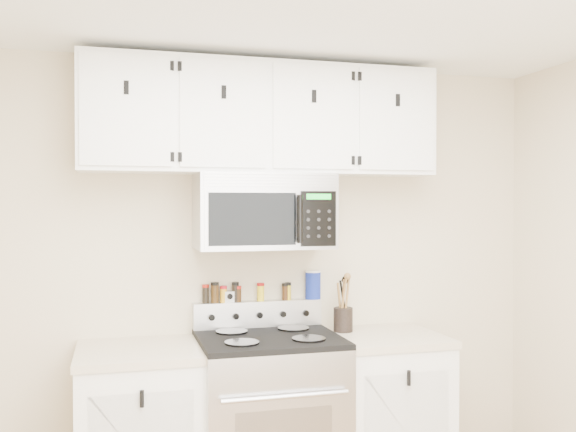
# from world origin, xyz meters

# --- Properties ---
(back_wall) EXTENTS (3.50, 0.01, 2.50)m
(back_wall) POSITION_xyz_m (0.00, 1.75, 1.25)
(back_wall) COLOR beige
(back_wall) RESTS_ON floor
(range) EXTENTS (0.76, 0.65, 1.10)m
(range) POSITION_xyz_m (0.00, 1.43, 0.49)
(range) COLOR #B7B7BA
(range) RESTS_ON floor
(base_cabinet_right) EXTENTS (0.64, 0.62, 0.92)m
(base_cabinet_right) POSITION_xyz_m (0.69, 1.45, 0.46)
(base_cabinet_right) COLOR white
(base_cabinet_right) RESTS_ON floor
(microwave) EXTENTS (0.76, 0.44, 0.42)m
(microwave) POSITION_xyz_m (0.00, 1.55, 1.63)
(microwave) COLOR #9E9EA3
(microwave) RESTS_ON back_wall
(upper_cabinets) EXTENTS (2.00, 0.35, 0.62)m
(upper_cabinets) POSITION_xyz_m (-0.00, 1.58, 2.15)
(upper_cabinets) COLOR white
(upper_cabinets) RESTS_ON back_wall
(utensil_crock) EXTENTS (0.11, 0.11, 0.33)m
(utensil_crock) POSITION_xyz_m (0.48, 1.58, 1.00)
(utensil_crock) COLOR black
(utensil_crock) RESTS_ON base_cabinet_right
(kitchen_timer) EXTENTS (0.06, 0.05, 0.06)m
(kitchen_timer) POSITION_xyz_m (-0.17, 1.71, 1.13)
(kitchen_timer) COLOR silver
(kitchen_timer) RESTS_ON range
(salt_canister) EXTENTS (0.09, 0.09, 0.17)m
(salt_canister) POSITION_xyz_m (0.34, 1.71, 1.19)
(salt_canister) COLOR navy
(salt_canister) RESTS_ON range
(spice_jar_0) EXTENTS (0.04, 0.04, 0.11)m
(spice_jar_0) POSITION_xyz_m (-0.31, 1.71, 1.15)
(spice_jar_0) COLOR black
(spice_jar_0) RESTS_ON range
(spice_jar_1) EXTENTS (0.05, 0.05, 0.12)m
(spice_jar_1) POSITION_xyz_m (-0.25, 1.71, 1.16)
(spice_jar_1) COLOR #3C260E
(spice_jar_1) RESTS_ON range
(spice_jar_2) EXTENTS (0.04, 0.04, 0.10)m
(spice_jar_2) POSITION_xyz_m (-0.20, 1.71, 1.15)
(spice_jar_2) COLOR gold
(spice_jar_2) RESTS_ON range
(spice_jar_3) EXTENTS (0.04, 0.04, 0.12)m
(spice_jar_3) POSITION_xyz_m (-0.13, 1.71, 1.16)
(spice_jar_3) COLOR black
(spice_jar_3) RESTS_ON range
(spice_jar_4) EXTENTS (0.04, 0.04, 0.09)m
(spice_jar_4) POSITION_xyz_m (-0.12, 1.71, 1.15)
(spice_jar_4) COLOR #38210D
(spice_jar_4) RESTS_ON range
(spice_jar_5) EXTENTS (0.04, 0.04, 0.11)m
(spice_jar_5) POSITION_xyz_m (0.02, 1.71, 1.15)
(spice_jar_5) COLOR yellow
(spice_jar_5) RESTS_ON range
(spice_jar_6) EXTENTS (0.04, 0.04, 0.10)m
(spice_jar_6) POSITION_xyz_m (0.17, 1.71, 1.15)
(spice_jar_6) COLOR #3B210E
(spice_jar_6) RESTS_ON range
(spice_jar_7) EXTENTS (0.04, 0.04, 0.10)m
(spice_jar_7) POSITION_xyz_m (0.18, 1.71, 1.15)
(spice_jar_7) COLOR gold
(spice_jar_7) RESTS_ON range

